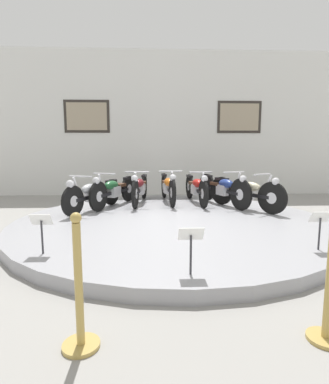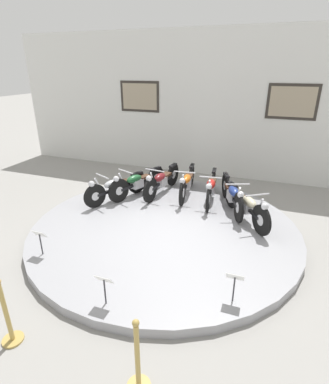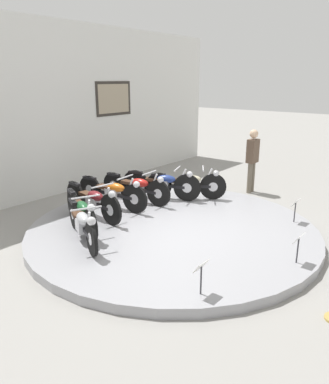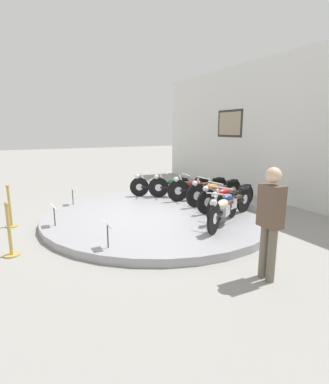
{
  "view_description": "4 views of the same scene",
  "coord_description": "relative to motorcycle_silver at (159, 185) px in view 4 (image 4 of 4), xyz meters",
  "views": [
    {
      "loc": [
        -0.4,
        -5.51,
        1.46
      ],
      "look_at": [
        -0.15,
        0.27,
        0.63
      ],
      "focal_mm": 28.0,
      "sensor_mm": 36.0,
      "label": 1
    },
    {
      "loc": [
        2.0,
        -5.51,
        3.42
      ],
      "look_at": [
        -0.05,
        0.12,
        0.9
      ],
      "focal_mm": 28.0,
      "sensor_mm": 36.0,
      "label": 2
    },
    {
      "loc": [
        -5.65,
        -4.35,
        3.05
      ],
      "look_at": [
        0.29,
        0.44,
        0.74
      ],
      "focal_mm": 35.0,
      "sensor_mm": 36.0,
      "label": 3
    },
    {
      "loc": [
        6.79,
        -3.24,
        2.29
      ],
      "look_at": [
        -0.05,
        0.2,
        0.67
      ],
      "focal_mm": 28.0,
      "sensor_mm": 36.0,
      "label": 4
    }
  ],
  "objects": [
    {
      "name": "ground_plane",
      "position": [
        1.65,
        -0.81,
        -0.54
      ],
      "size": [
        60.0,
        60.0,
        0.0
      ],
      "primitive_type": "plane",
      "color": "gray"
    },
    {
      "name": "display_platform",
      "position": [
        1.65,
        -0.81,
        -0.46
      ],
      "size": [
        5.82,
        5.82,
        0.17
      ],
      "primitive_type": "cylinder",
      "color": "#99999E",
      "rests_on": "ground_plane"
    },
    {
      "name": "back_wall",
      "position": [
        1.65,
        3.41,
        1.71
      ],
      "size": [
        14.0,
        0.22,
        4.51
      ],
      "color": "silver",
      "rests_on": "ground_plane"
    },
    {
      "name": "motorcycle_silver",
      "position": [
        0.0,
        0.0,
        0.0
      ],
      "size": [
        0.89,
        1.79,
        0.78
      ],
      "color": "black",
      "rests_on": "display_platform"
    },
    {
      "name": "motorcycle_green",
      "position": [
        0.38,
        0.49,
        0.01
      ],
      "size": [
        0.83,
        1.84,
        0.79
      ],
      "color": "black",
      "rests_on": "display_platform"
    },
    {
      "name": "motorcycle_maroon",
      "position": [
        0.97,
        0.82,
        0.02
      ],
      "size": [
        0.54,
        2.0,
        0.8
      ],
      "color": "black",
      "rests_on": "display_platform"
    },
    {
      "name": "motorcycle_orange",
      "position": [
        1.65,
        0.94,
        0.02
      ],
      "size": [
        0.54,
        2.01,
        0.81
      ],
      "color": "black",
      "rests_on": "display_platform"
    },
    {
      "name": "motorcycle_red",
      "position": [
        2.33,
        0.82,
        0.01
      ],
      "size": [
        0.54,
        1.98,
        0.79
      ],
      "color": "black",
      "rests_on": "display_platform"
    },
    {
      "name": "motorcycle_blue",
      "position": [
        2.91,
        0.49,
        0.03
      ],
      "size": [
        0.81,
        1.91,
        0.82
      ],
      "color": "black",
      "rests_on": "display_platform"
    },
    {
      "name": "motorcycle_cream",
      "position": [
        3.3,
        0.01,
        0.02
      ],
      "size": [
        1.18,
        1.68,
        0.8
      ],
      "color": "black",
      "rests_on": "display_platform"
    },
    {
      "name": "info_placard_front_left",
      "position": [
        -0.11,
        -2.67,
        -0.0
      ],
      "size": [
        0.26,
        0.11,
        0.51
      ],
      "color": "#333338",
      "rests_on": "display_platform"
    },
    {
      "name": "info_placard_front_centre",
      "position": [
        1.65,
        -3.37,
        -0.0
      ],
      "size": [
        0.26,
        0.11,
        0.51
      ],
      "color": "#333338",
      "rests_on": "display_platform"
    },
    {
      "name": "info_placard_front_right",
      "position": [
        3.41,
        -2.67,
        -0.0
      ],
      "size": [
        0.26,
        0.11,
        0.51
      ],
      "color": "#333338",
      "rests_on": "display_platform"
    },
    {
      "name": "visitor_standing",
      "position": [
        5.33,
        -0.72,
        0.46
      ],
      "size": [
        0.36,
        0.23,
        1.75
      ],
      "color": "#6B6051",
      "rests_on": "ground_plane"
    },
    {
      "name": "stanchion_post_left_of_entry",
      "position": [
        0.72,
        -4.25,
        -0.2
      ],
      "size": [
        0.28,
        0.28,
        1.02
      ],
      "color": "tan",
      "rests_on": "ground_plane"
    },
    {
      "name": "stanchion_post_right_of_entry",
      "position": [
        2.58,
        -4.25,
        -0.2
      ],
      "size": [
        0.28,
        0.28,
        1.02
      ],
      "color": "tan",
      "rests_on": "ground_plane"
    }
  ]
}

